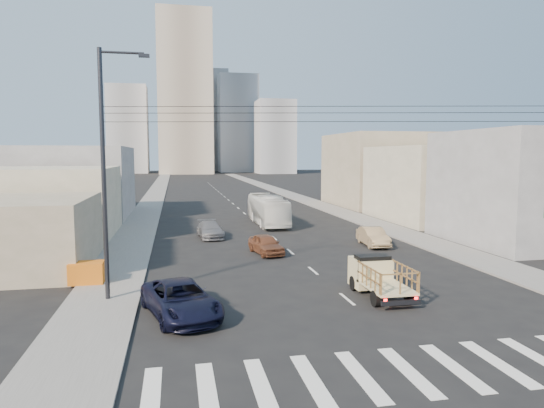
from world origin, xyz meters
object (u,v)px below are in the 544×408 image
object	(u,v)px
sedan_brown	(266,244)
city_bus	(268,210)
navy_pickup	(181,300)
sedan_grey	(210,230)
streetlamp_left	(106,168)
flatbed_pickup	(379,275)
crate_stack	(87,273)
sedan_tan	(373,237)

from	to	relation	value
sedan_brown	city_bus	bearing A→B (deg)	68.71
navy_pickup	sedan_grey	distance (m)	20.48
sedan_brown	streetlamp_left	world-z (taller)	streetlamp_left
city_bus	flatbed_pickup	bearing A→B (deg)	-88.55
city_bus	crate_stack	xyz separation A→B (m)	(-14.04, -21.11, -0.81)
navy_pickup	sedan_grey	world-z (taller)	navy_pickup
flatbed_pickup	streetlamp_left	xyz separation A→B (m)	(-13.14, 1.79, 5.34)
sedan_tan	streetlamp_left	distance (m)	22.09
sedan_tan	crate_stack	distance (m)	21.34
sedan_brown	sedan_tan	size ratio (longest dim) A/B	0.94
sedan_grey	streetlamp_left	xyz separation A→B (m)	(-6.07, -17.27, 5.75)
flatbed_pickup	sedan_brown	bearing A→B (deg)	107.72
sedan_tan	sedan_grey	world-z (taller)	sedan_tan
sedan_brown	crate_stack	distance (m)	12.79
flatbed_pickup	city_bus	bearing A→B (deg)	91.53
city_bus	sedan_grey	distance (m)	9.57
city_bus	streetlamp_left	bearing A→B (deg)	-117.12
city_bus	sedan_brown	world-z (taller)	city_bus
streetlamp_left	crate_stack	size ratio (longest dim) A/B	6.67
flatbed_pickup	crate_stack	bearing A→B (deg)	161.13
navy_pickup	sedan_tan	world-z (taller)	navy_pickup
city_bus	sedan_brown	size ratio (longest dim) A/B	2.64
navy_pickup	city_bus	distance (m)	28.86
navy_pickup	flatbed_pickup	bearing A→B (deg)	-8.39
sedan_grey	crate_stack	size ratio (longest dim) A/B	2.61
city_bus	sedan_tan	bearing A→B (deg)	-66.48
sedan_tan	crate_stack	world-z (taller)	sedan_tan
city_bus	navy_pickup	bearing A→B (deg)	-108.44
flatbed_pickup	navy_pickup	size ratio (longest dim) A/B	0.80
flatbed_pickup	crate_stack	size ratio (longest dim) A/B	2.45
crate_stack	city_bus	bearing A→B (deg)	56.37
navy_pickup	streetlamp_left	world-z (taller)	streetlamp_left
navy_pickup	sedan_brown	distance (m)	14.03
sedan_tan	streetlamp_left	xyz separation A→B (m)	(-18.27, -11.01, 5.72)
crate_stack	navy_pickup	bearing A→B (deg)	-51.72
city_bus	sedan_brown	bearing A→B (deg)	-101.32
navy_pickup	sedan_brown	world-z (taller)	navy_pickup
city_bus	sedan_brown	distance (m)	15.09
crate_stack	sedan_tan	bearing A→B (deg)	21.30
city_bus	crate_stack	distance (m)	25.37
crate_stack	streetlamp_left	bearing A→B (deg)	-63.73
city_bus	streetlamp_left	world-z (taller)	streetlamp_left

